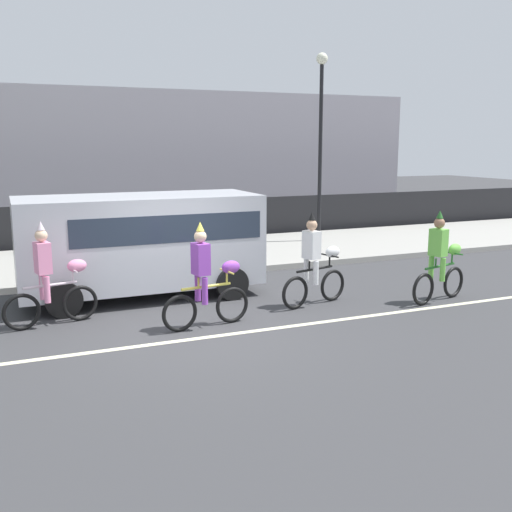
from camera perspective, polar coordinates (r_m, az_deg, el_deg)
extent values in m
plane|color=#38383A|center=(10.79, -5.61, -6.96)|extent=(80.00, 80.00, 0.00)
cube|color=beige|center=(10.33, -4.77, -7.73)|extent=(36.00, 0.14, 0.01)
cube|color=#9E9B93|center=(16.90, -12.28, -0.42)|extent=(60.00, 5.00, 0.15)
cube|color=black|center=(19.63, -13.97, 2.88)|extent=(40.00, 0.08, 1.40)
cube|color=#99939E|center=(28.04, -16.14, 9.11)|extent=(28.00, 8.00, 5.38)
torus|color=black|center=(11.63, -16.40, -4.32)|extent=(0.67, 0.21, 0.67)
torus|color=black|center=(11.36, -21.43, -4.99)|extent=(0.67, 0.21, 0.67)
cylinder|color=silver|center=(11.39, -19.01, -2.64)|extent=(0.96, 0.25, 0.05)
cylinder|color=silver|center=(11.33, -19.77, -2.29)|extent=(0.04, 0.04, 0.18)
cylinder|color=silver|center=(11.48, -17.04, -1.83)|extent=(0.04, 0.04, 0.23)
cylinder|color=silver|center=(11.46, -17.07, -1.27)|extent=(0.14, 0.50, 0.03)
ellipsoid|color=pink|center=(11.47, -16.69, -0.88)|extent=(0.39, 0.27, 0.24)
cube|color=pink|center=(11.26, -19.65, -0.18)|extent=(0.30, 0.36, 0.56)
sphere|color=beige|center=(11.20, -19.78, 1.83)|extent=(0.22, 0.22, 0.22)
cone|color=silver|center=(11.17, -19.84, 2.75)|extent=(0.14, 0.14, 0.16)
cylinder|color=pink|center=(11.24, -19.29, -3.04)|extent=(0.11, 0.11, 0.48)
cylinder|color=pink|center=(11.50, -19.67, -2.76)|extent=(0.11, 0.11, 0.48)
torus|color=black|center=(11.04, -2.29, -4.68)|extent=(0.67, 0.17, 0.67)
torus|color=black|center=(10.59, -7.28, -5.43)|extent=(0.67, 0.17, 0.67)
cylinder|color=#E5D84C|center=(10.70, -4.76, -2.91)|extent=(0.96, 0.19, 0.05)
cylinder|color=#E5D84C|center=(10.62, -5.50, -2.54)|extent=(0.04, 0.04, 0.18)
cylinder|color=#E5D84C|center=(10.87, -2.79, -2.06)|extent=(0.04, 0.04, 0.23)
cylinder|color=#E5D84C|center=(10.84, -2.80, -1.47)|extent=(0.10, 0.50, 0.03)
ellipsoid|color=purple|center=(10.87, -2.41, -1.06)|extent=(0.38, 0.25, 0.24)
cube|color=purple|center=(10.55, -5.29, -0.29)|extent=(0.28, 0.35, 0.56)
sphere|color=beige|center=(10.48, -5.33, 1.86)|extent=(0.22, 0.22, 0.22)
cone|color=#E5D84C|center=(10.46, -5.35, 2.83)|extent=(0.14, 0.14, 0.16)
cylinder|color=purple|center=(10.55, -4.91, -3.34)|extent=(0.11, 0.11, 0.48)
cylinder|color=purple|center=(10.79, -5.57, -3.03)|extent=(0.11, 0.11, 0.48)
torus|color=black|center=(12.64, 7.30, -2.78)|extent=(0.67, 0.24, 0.67)
torus|color=black|center=(11.94, 3.75, -3.52)|extent=(0.67, 0.24, 0.67)
cylinder|color=black|center=(12.19, 5.61, -1.25)|extent=(0.95, 0.30, 0.05)
cylinder|color=black|center=(12.07, 5.10, -0.92)|extent=(0.04, 0.04, 0.18)
cylinder|color=black|center=(12.46, 7.02, -0.48)|extent=(0.04, 0.04, 0.23)
cylinder|color=black|center=(12.44, 7.03, 0.04)|extent=(0.16, 0.49, 0.03)
ellipsoid|color=white|center=(12.48, 7.31, 0.40)|extent=(0.40, 0.29, 0.24)
cube|color=white|center=(12.03, 5.31, 1.07)|extent=(0.32, 0.37, 0.56)
sphere|color=tan|center=(11.97, 5.34, 2.96)|extent=(0.22, 0.22, 0.22)
cone|color=black|center=(11.95, 5.36, 3.81)|extent=(0.14, 0.14, 0.16)
cylinder|color=white|center=(12.04, 5.72, -1.60)|extent=(0.11, 0.11, 0.48)
cylinder|color=white|center=(12.23, 4.81, -1.38)|extent=(0.11, 0.11, 0.48)
torus|color=black|center=(13.51, 18.28, -2.37)|extent=(0.66, 0.24, 0.67)
torus|color=black|center=(12.66, 15.64, -3.07)|extent=(0.66, 0.24, 0.67)
cylinder|color=#266626|center=(13.00, 17.11, -0.93)|extent=(0.95, 0.30, 0.05)
cylinder|color=#266626|center=(12.86, 16.74, -0.62)|extent=(0.04, 0.04, 0.18)
cylinder|color=#266626|center=(13.32, 18.17, -0.21)|extent=(0.04, 0.04, 0.23)
cylinder|color=#266626|center=(13.30, 18.19, 0.27)|extent=(0.16, 0.49, 0.03)
ellipsoid|color=#72CC4C|center=(13.36, 18.41, 0.61)|extent=(0.40, 0.29, 0.24)
cube|color=#72CC4C|center=(12.83, 16.97, 1.25)|extent=(0.32, 0.37, 0.56)
sphere|color=#9E7051|center=(12.77, 17.07, 3.02)|extent=(0.22, 0.22, 0.22)
cone|color=#266626|center=(12.75, 17.12, 3.82)|extent=(0.14, 0.14, 0.16)
cylinder|color=#72CC4C|center=(12.85, 17.35, -1.26)|extent=(0.11, 0.11, 0.48)
cylinder|color=#72CC4C|center=(13.00, 16.34, -1.06)|extent=(0.11, 0.11, 0.48)
cube|color=silver|center=(12.96, -10.99, 1.47)|extent=(5.00, 2.00, 1.90)
cube|color=#283342|center=(12.99, -9.32, 3.12)|extent=(3.90, 2.02, 0.56)
cylinder|color=black|center=(12.65, -2.33, -2.62)|extent=(0.70, 0.22, 0.70)
cylinder|color=black|center=(14.50, -5.13, -0.94)|extent=(0.70, 0.22, 0.70)
cylinder|color=black|center=(11.92, -17.83, -3.97)|extent=(0.70, 0.22, 0.70)
cylinder|color=black|center=(13.86, -18.63, -2.00)|extent=(0.70, 0.22, 0.70)
cylinder|color=black|center=(19.36, 6.13, 9.56)|extent=(0.12, 0.12, 5.50)
sphere|color=#EAEACC|center=(19.53, 6.31, 18.19)|extent=(0.36, 0.36, 0.36)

